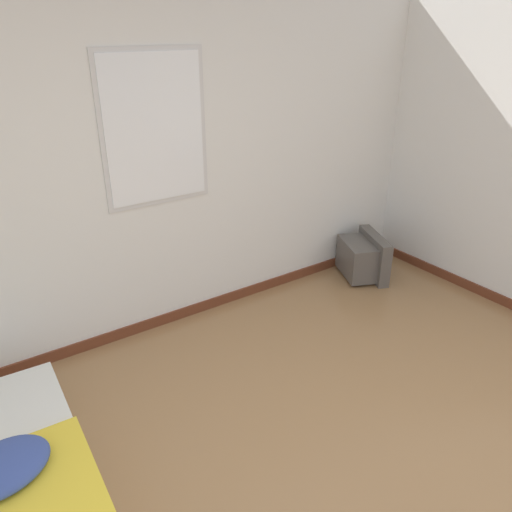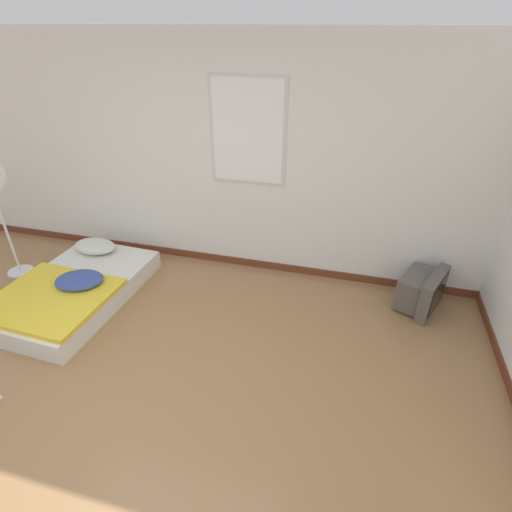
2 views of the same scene
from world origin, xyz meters
The scene contains 4 objects.
ground_plane centered at (0.00, 0.00, 0.00)m, with size 20.00×20.00×0.00m, color #997047.
wall_back centered at (0.00, 2.61, 1.29)m, with size 8.27×0.08×2.60m.
mattress_bed centered at (-1.31, 1.43, 0.14)m, with size 1.18×1.78×0.36m.
crt_tv centered at (2.29, 2.25, 0.21)m, with size 0.54×0.64×0.43m.
Camera 2 is at (1.50, -1.46, 2.64)m, focal length 28.00 mm.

